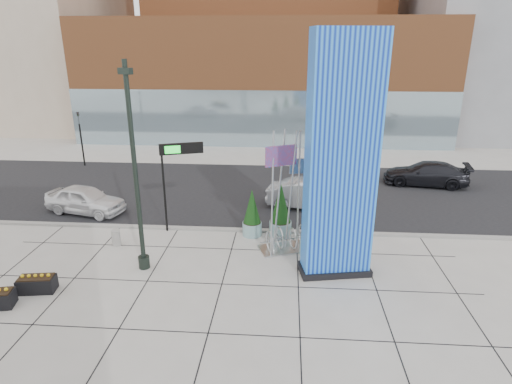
# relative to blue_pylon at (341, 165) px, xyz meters

# --- Properties ---
(ground) EXTENTS (160.00, 160.00, 0.00)m
(ground) POSITION_rel_blue_pylon_xyz_m (-5.49, -0.29, -4.59)
(ground) COLOR #9E9991
(ground) RESTS_ON ground
(street_asphalt) EXTENTS (80.00, 12.00, 0.02)m
(street_asphalt) POSITION_rel_blue_pylon_xyz_m (-5.49, 9.71, -4.58)
(street_asphalt) COLOR black
(street_asphalt) RESTS_ON ground
(curb_edge) EXTENTS (80.00, 0.30, 0.12)m
(curb_edge) POSITION_rel_blue_pylon_xyz_m (-5.49, 3.71, -4.53)
(curb_edge) COLOR gray
(curb_edge) RESTS_ON ground
(tower_podium) EXTENTS (34.00, 10.00, 11.00)m
(tower_podium) POSITION_rel_blue_pylon_xyz_m (-4.49, 26.71, 0.91)
(tower_podium) COLOR #A2592F
(tower_podium) RESTS_ON ground
(tower_glass_front) EXTENTS (34.00, 0.60, 5.00)m
(tower_glass_front) POSITION_rel_blue_pylon_xyz_m (-4.49, 21.91, -2.09)
(tower_glass_front) COLOR #8CA5B2
(tower_glass_front) RESTS_ON ground
(blue_pylon) EXTENTS (3.04, 1.77, 9.51)m
(blue_pylon) POSITION_rel_blue_pylon_xyz_m (0.00, 0.00, 0.00)
(blue_pylon) COLOR #0B26A8
(blue_pylon) RESTS_ON ground
(lamp_post) EXTENTS (0.58, 0.46, 8.43)m
(lamp_post) POSITION_rel_blue_pylon_xyz_m (-7.94, -0.24, -1.14)
(lamp_post) COLOR black
(lamp_post) RESTS_ON ground
(public_art_sculpture) EXTENTS (2.71, 2.00, 5.54)m
(public_art_sculpture) POSITION_rel_blue_pylon_xyz_m (-1.97, 1.94, -3.14)
(public_art_sculpture) COLOR #BBBEC0
(public_art_sculpture) RESTS_ON ground
(concrete_bollard) EXTENTS (0.39, 0.39, 0.76)m
(concrete_bollard) POSITION_rel_blue_pylon_xyz_m (-9.90, 1.71, -4.21)
(concrete_bollard) COLOR gray
(concrete_bollard) RESTS_ON ground
(overhead_street_sign) EXTENTS (2.04, 0.86, 4.44)m
(overhead_street_sign) POSITION_rel_blue_pylon_xyz_m (-7.23, 3.51, -0.78)
(overhead_street_sign) COLOR black
(overhead_street_sign) RESTS_ON ground
(round_planter_east) EXTENTS (1.00, 1.00, 2.50)m
(round_planter_east) POSITION_rel_blue_pylon_xyz_m (-0.89, 1.51, -3.41)
(round_planter_east) COLOR #7EA7AA
(round_planter_east) RESTS_ON ground
(round_planter_mid) EXTENTS (1.08, 1.08, 2.69)m
(round_planter_mid) POSITION_rel_blue_pylon_xyz_m (-2.29, 3.31, -3.32)
(round_planter_mid) COLOR #7EA7AA
(round_planter_mid) RESTS_ON ground
(round_planter_west) EXTENTS (0.94, 0.94, 2.36)m
(round_planter_west) POSITION_rel_blue_pylon_xyz_m (-3.68, 3.31, -3.48)
(round_planter_west) COLOR #7EA7AA
(round_planter_west) RESTS_ON ground
(box_planter_north) EXTENTS (1.42, 0.85, 0.73)m
(box_planter_north) POSITION_rel_blue_pylon_xyz_m (-11.43, -2.29, -4.26)
(box_planter_north) COLOR black
(box_planter_north) RESTS_ON ground
(car_white_west) EXTENTS (4.76, 2.80, 1.52)m
(car_white_west) POSITION_rel_blue_pylon_xyz_m (-13.09, 5.51, -3.83)
(car_white_west) COLOR white
(car_white_west) RESTS_ON ground
(car_silver_mid) EXTENTS (5.10, 2.63, 1.60)m
(car_silver_mid) POSITION_rel_blue_pylon_xyz_m (-0.69, 7.08, -3.79)
(car_silver_mid) COLOR #A5A6AD
(car_silver_mid) RESTS_ON ground
(car_dark_east) EXTENTS (5.60, 3.01, 1.54)m
(car_dark_east) POSITION_rel_blue_pylon_xyz_m (7.11, 11.87, -3.82)
(car_dark_east) COLOR black
(car_dark_east) RESTS_ON ground
(traffic_signal) EXTENTS (0.15, 0.18, 4.10)m
(traffic_signal) POSITION_rel_blue_pylon_xyz_m (-17.49, 14.71, -2.29)
(traffic_signal) COLOR black
(traffic_signal) RESTS_ON ground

